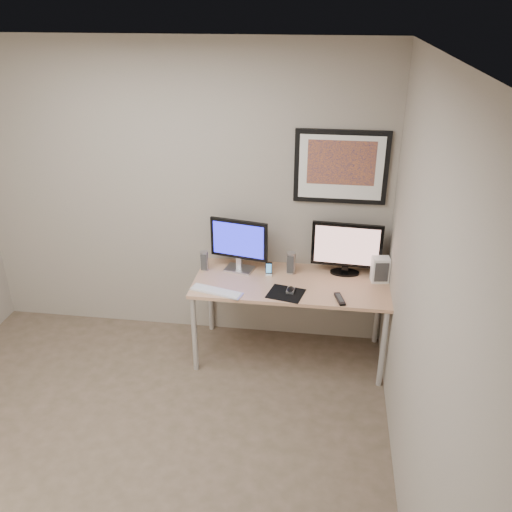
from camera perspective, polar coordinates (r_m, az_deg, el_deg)
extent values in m
plane|color=#493F2D|center=(4.05, -13.48, -20.06)|extent=(3.60, 3.60, 0.00)
plane|color=white|center=(2.88, -19.01, 19.31)|extent=(3.60, 3.60, 0.00)
plane|color=gray|center=(4.73, -7.99, 6.21)|extent=(3.60, 0.00, 3.60)
plane|color=gray|center=(3.07, 17.09, -6.08)|extent=(0.00, 3.40, 3.40)
cube|color=#9F6F4D|center=(4.49, 3.70, -2.88)|extent=(1.60, 0.70, 0.03)
cylinder|color=silver|center=(4.52, -6.49, -8.16)|extent=(0.04, 0.04, 0.70)
cylinder|color=silver|center=(5.03, -4.81, -4.28)|extent=(0.04, 0.04, 0.70)
cylinder|color=silver|center=(4.44, 13.20, -9.51)|extent=(0.04, 0.04, 0.70)
cylinder|color=silver|center=(4.96, 12.70, -5.40)|extent=(0.04, 0.04, 0.70)
cube|color=black|center=(4.45, 8.94, 9.23)|extent=(0.75, 0.03, 0.60)
cube|color=silver|center=(4.43, 8.94, 9.17)|extent=(0.67, 0.00, 0.52)
cube|color=orange|center=(4.42, 8.97, 9.65)|extent=(0.54, 0.00, 0.36)
cube|color=#ABABB0|center=(4.66, -1.77, -1.36)|extent=(0.26, 0.20, 0.02)
cube|color=#ABABB0|center=(4.63, -1.77, -0.72)|extent=(0.05, 0.04, 0.10)
cube|color=black|center=(4.54, -1.81, 1.77)|extent=(0.50, 0.13, 0.34)
cube|color=#1718C5|center=(4.52, -1.85, 1.68)|extent=(0.44, 0.09, 0.29)
cube|color=black|center=(4.66, 9.31, -1.72)|extent=(0.25, 0.15, 0.02)
cube|color=black|center=(4.64, 9.34, -1.30)|extent=(0.06, 0.05, 0.06)
cube|color=black|center=(4.54, 9.53, 1.15)|extent=(0.58, 0.07, 0.38)
cube|color=tan|center=(4.53, 9.54, 1.05)|extent=(0.53, 0.04, 0.32)
cylinder|color=#ABABB0|center=(4.65, -5.47, -0.48)|extent=(0.07, 0.07, 0.17)
cylinder|color=#ABABB0|center=(4.58, 3.71, -0.71)|extent=(0.08, 0.08, 0.19)
cube|color=black|center=(4.55, 1.36, -1.35)|extent=(0.06, 0.06, 0.12)
cube|color=silver|center=(4.33, -4.18, -3.72)|extent=(0.45, 0.23, 0.02)
cube|color=black|center=(4.30, 3.16, -3.96)|extent=(0.32, 0.29, 0.00)
ellipsoid|color=black|center=(4.32, 3.65, -3.54)|extent=(0.06, 0.10, 0.03)
cube|color=black|center=(4.25, 8.81, -4.48)|extent=(0.09, 0.19, 0.02)
cube|color=silver|center=(4.55, 12.94, -1.39)|extent=(0.15, 0.12, 0.21)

